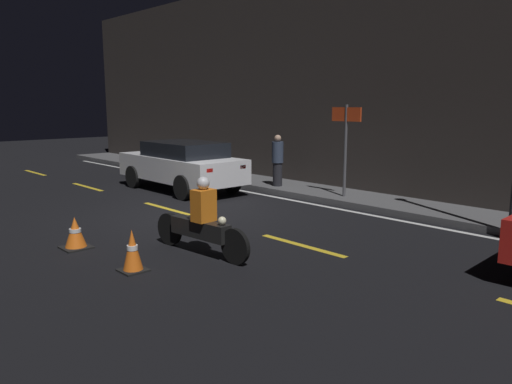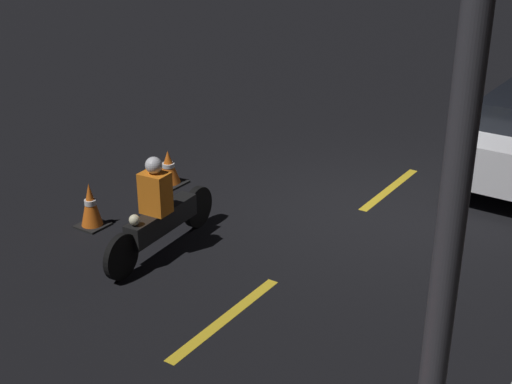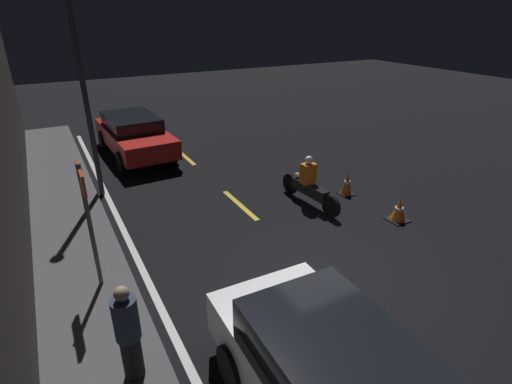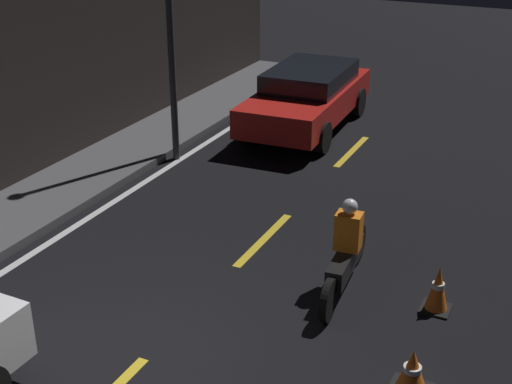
% 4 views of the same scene
% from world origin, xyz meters
% --- Properties ---
extents(ground_plane, '(56.00, 56.00, 0.00)m').
position_xyz_m(ground_plane, '(0.00, 0.00, 0.00)').
color(ground_plane, black).
extents(lane_dash_b, '(2.00, 0.14, 0.01)m').
position_xyz_m(lane_dash_b, '(-5.50, 0.00, 0.00)').
color(lane_dash_b, gold).
rests_on(lane_dash_b, ground).
extents(lane_dash_c, '(2.00, 0.14, 0.01)m').
position_xyz_m(lane_dash_c, '(-1.00, 0.00, 0.00)').
color(lane_dash_c, gold).
rests_on(lane_dash_c, ground).
extents(lane_dash_d, '(2.00, 0.14, 0.01)m').
position_xyz_m(lane_dash_d, '(3.50, 0.00, 0.00)').
color(lane_dash_d, gold).
rests_on(lane_dash_d, ground).
extents(motorcycle, '(2.30, 0.38, 1.37)m').
position_xyz_m(motorcycle, '(2.64, -1.67, 0.55)').
color(motorcycle, black).
rests_on(motorcycle, ground).
extents(traffic_cone_near, '(0.49, 0.49, 0.58)m').
position_xyz_m(traffic_cone_near, '(0.82, -3.11, 0.28)').
color(traffic_cone_near, black).
rests_on(traffic_cone_near, ground).
extents(traffic_cone_mid, '(0.40, 0.40, 0.67)m').
position_xyz_m(traffic_cone_mid, '(2.65, -3.00, 0.33)').
color(traffic_cone_mid, black).
rests_on(traffic_cone_mid, ground).
extents(street_lamp, '(0.28, 0.28, 5.76)m').
position_xyz_m(street_lamp, '(5.99, 3.19, 3.24)').
color(street_lamp, '#333338').
rests_on(street_lamp, ground).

